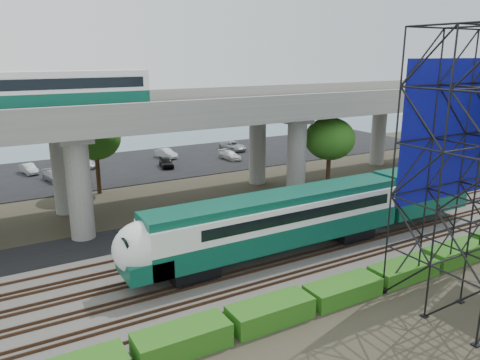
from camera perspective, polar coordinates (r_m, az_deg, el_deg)
ground at (r=30.89m, az=5.54°, el=-11.18°), size 140.00×140.00×0.00m
ballast_bed at (r=32.33m, az=3.47°, el=-9.69°), size 90.00×12.00×0.20m
service_road at (r=39.17m, az=-3.39°, el=-5.24°), size 90.00×5.00×0.08m
parking_lot at (r=60.29m, az=-13.45°, el=1.65°), size 90.00×18.00×0.08m
harbor_water at (r=81.25m, az=-17.97°, el=4.72°), size 140.00×40.00×0.03m
rail_tracks at (r=32.25m, az=3.47°, el=-9.40°), size 90.00×9.52×0.16m
commuter_train at (r=32.90m, az=7.86°, el=-4.14°), size 29.30×3.06×4.30m
overpass at (r=41.82m, az=-7.82°, el=7.51°), size 80.00×12.00×12.40m
hedge_strip at (r=28.26m, az=12.45°, el=-12.87°), size 34.60×1.80×1.20m
trees at (r=41.11m, az=-12.93°, el=3.40°), size 40.94×16.94×7.69m
parked_cars at (r=60.40m, az=-12.05°, el=2.39°), size 34.36×9.52×1.29m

